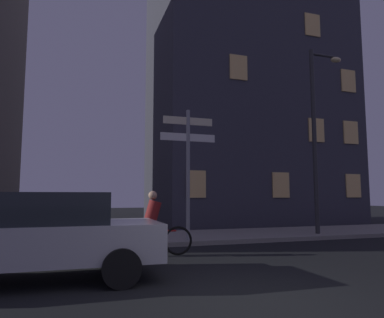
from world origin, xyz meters
TOP-DOWN VIEW (x-y plane):
  - ground_plane at (0.00, 0.00)m, footprint 80.00×80.00m
  - sidewalk_kerb at (0.00, 7.15)m, footprint 40.00×3.34m
  - signpost at (0.80, 5.82)m, footprint 1.79×0.12m
  - street_lamp at (5.97, 6.19)m, footprint 1.42×0.28m
  - car_near_right at (-3.14, 2.24)m, footprint 4.59×2.13m
  - cyclist at (-0.60, 4.16)m, footprint 1.81×0.37m
  - building_right_block at (6.78, 13.46)m, footprint 10.69×6.78m

SIDE VIEW (x-z plane):
  - ground_plane at x=0.00m, z-range 0.00..0.00m
  - sidewalk_kerb at x=0.00m, z-range 0.00..0.14m
  - cyclist at x=-0.60m, z-range -0.06..1.55m
  - car_near_right at x=-3.14m, z-range 0.03..1.58m
  - signpost at x=0.80m, z-range 0.55..4.60m
  - street_lamp at x=5.97m, z-range 0.68..7.53m
  - building_right_block at x=6.78m, z-range 0.00..19.68m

